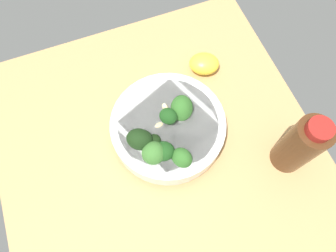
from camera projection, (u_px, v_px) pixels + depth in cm
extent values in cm
cube|color=tan|center=(158.00, 148.00, 60.93)|extent=(60.23, 60.23, 3.19)
cylinder|color=white|center=(168.00, 133.00, 59.73)|extent=(11.57, 11.57, 1.38)
cylinder|color=white|center=(168.00, 127.00, 57.18)|extent=(21.04, 21.04, 4.15)
cylinder|color=silver|center=(168.00, 124.00, 55.63)|extent=(18.29, 18.29, 0.80)
cylinder|color=#2F662B|center=(141.00, 143.00, 55.23)|extent=(2.43, 2.16, 2.05)
ellipsoid|color=black|center=(140.00, 139.00, 53.34)|extent=(6.27, 6.12, 4.48)
cylinder|color=#2F662B|center=(154.00, 156.00, 54.22)|extent=(2.13, 2.12, 1.84)
ellipsoid|color=#386B2B|center=(154.00, 153.00, 52.49)|extent=(5.01, 4.81, 5.28)
cylinder|color=#3C7A32|center=(163.00, 154.00, 54.73)|extent=(1.83, 1.92, 1.96)
ellipsoid|color=#194216|center=(163.00, 151.00, 53.02)|extent=(5.89, 5.80, 4.44)
cylinder|color=#4A8F3C|center=(143.00, 142.00, 55.49)|extent=(1.45, 1.51, 1.41)
ellipsoid|color=#386B2B|center=(143.00, 139.00, 54.10)|extent=(4.42, 4.75, 4.12)
cylinder|color=#2F662B|center=(181.00, 161.00, 54.21)|extent=(1.43, 1.65, 1.54)
ellipsoid|color=#2D6023|center=(182.00, 158.00, 52.63)|extent=(4.99, 5.91, 5.42)
cylinder|color=#2F662B|center=(154.00, 145.00, 55.31)|extent=(1.47, 1.33, 1.71)
ellipsoid|color=black|center=(153.00, 142.00, 53.92)|extent=(4.40, 4.17, 3.17)
cylinder|color=#589D47|center=(168.00, 120.00, 55.58)|extent=(1.43, 1.25, 1.88)
ellipsoid|color=#194216|center=(168.00, 116.00, 54.00)|extent=(4.79, 4.78, 3.20)
cylinder|color=#589D47|center=(181.00, 113.00, 57.29)|extent=(2.11, 2.26, 1.99)
ellipsoid|color=#2D6023|center=(182.00, 108.00, 55.43)|extent=(6.75, 6.82, 6.34)
cylinder|color=#589D47|center=(165.00, 151.00, 54.98)|extent=(1.41, 1.53, 1.51)
ellipsoid|color=#386B2B|center=(165.00, 148.00, 53.66)|extent=(3.62, 3.30, 2.79)
ellipsoid|color=#DBBC84|center=(159.00, 125.00, 55.11)|extent=(2.06, 1.56, 0.84)
ellipsoid|color=#DBBC84|center=(135.00, 134.00, 52.76)|extent=(1.76, 2.05, 0.88)
ellipsoid|color=#DBBC84|center=(165.00, 108.00, 56.14)|extent=(1.22, 1.80, 1.45)
ellipsoid|color=yellow|center=(204.00, 64.00, 64.55)|extent=(7.83, 7.23, 3.64)
cylinder|color=#472814|center=(299.00, 146.00, 52.15)|extent=(5.97, 5.97, 13.72)
cylinder|color=maroon|center=(320.00, 129.00, 45.16)|extent=(4.00, 4.00, 1.45)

